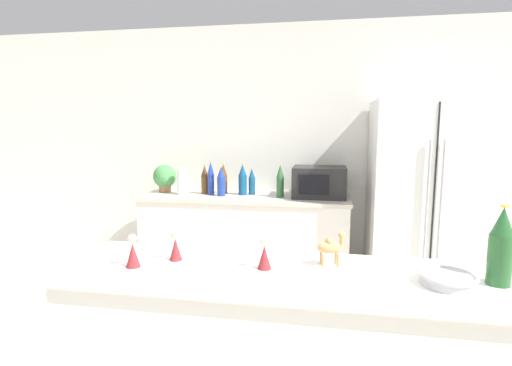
# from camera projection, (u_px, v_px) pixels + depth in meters

# --- Properties ---
(wall_back) EXTENTS (8.00, 0.06, 2.55)m
(wall_back) POSITION_uv_depth(u_px,v_px,m) (290.00, 156.00, 3.98)
(wall_back) COLOR silver
(wall_back) RESTS_ON ground_plane
(back_counter) EXTENTS (1.95, 0.63, 0.93)m
(back_counter) POSITION_uv_depth(u_px,v_px,m) (245.00, 242.00, 3.84)
(back_counter) COLOR silver
(back_counter) RESTS_ON ground_plane
(refrigerator) EXTENTS (0.87, 0.75, 1.79)m
(refrigerator) POSITION_uv_depth(u_px,v_px,m) (422.00, 206.00, 3.42)
(refrigerator) COLOR white
(refrigerator) RESTS_ON ground_plane
(potted_plant) EXTENTS (0.23, 0.23, 0.27)m
(potted_plant) POSITION_uv_depth(u_px,v_px,m) (165.00, 177.00, 3.93)
(potted_plant) COLOR #9E6B47
(potted_plant) RESTS_ON back_counter
(paper_towel_roll) EXTENTS (0.10, 0.10, 0.25)m
(paper_towel_roll) POSITION_uv_depth(u_px,v_px,m) (182.00, 181.00, 3.80)
(paper_towel_roll) COLOR white
(paper_towel_roll) RESTS_ON back_counter
(microwave) EXTENTS (0.48, 0.37, 0.28)m
(microwave) POSITION_uv_depth(u_px,v_px,m) (319.00, 182.00, 3.65)
(microwave) COLOR black
(microwave) RESTS_ON back_counter
(back_bottle_0) EXTENTS (0.06, 0.06, 0.33)m
(back_bottle_0) POSITION_uv_depth(u_px,v_px,m) (211.00, 178.00, 3.78)
(back_bottle_0) COLOR navy
(back_bottle_0) RESTS_ON back_counter
(back_bottle_1) EXTENTS (0.07, 0.07, 0.31)m
(back_bottle_1) POSITION_uv_depth(u_px,v_px,m) (280.00, 181.00, 3.65)
(back_bottle_1) COLOR #2D6033
(back_bottle_1) RESTS_ON back_counter
(back_bottle_2) EXTENTS (0.08, 0.08, 0.28)m
(back_bottle_2) POSITION_uv_depth(u_px,v_px,m) (221.00, 182.00, 3.72)
(back_bottle_2) COLOR navy
(back_bottle_2) RESTS_ON back_counter
(back_bottle_3) EXTENTS (0.07, 0.07, 0.28)m
(back_bottle_3) POSITION_uv_depth(u_px,v_px,m) (205.00, 180.00, 3.85)
(back_bottle_3) COLOR brown
(back_bottle_3) RESTS_ON back_counter
(back_bottle_4) EXTENTS (0.06, 0.06, 0.26)m
(back_bottle_4) POSITION_uv_depth(u_px,v_px,m) (252.00, 182.00, 3.79)
(back_bottle_4) COLOR navy
(back_bottle_4) RESTS_ON back_counter
(back_bottle_5) EXTENTS (0.08, 0.08, 0.30)m
(back_bottle_5) POSITION_uv_depth(u_px,v_px,m) (243.00, 180.00, 3.77)
(back_bottle_5) COLOR navy
(back_bottle_5) RESTS_ON back_counter
(back_bottle_6) EXTENTS (0.08, 0.08, 0.29)m
(back_bottle_6) POSITION_uv_depth(u_px,v_px,m) (223.00, 179.00, 3.87)
(back_bottle_6) COLOR brown
(back_bottle_6) RESTS_ON back_counter
(wine_bottle) EXTENTS (0.09, 0.09, 0.30)m
(wine_bottle) POSITION_uv_depth(u_px,v_px,m) (501.00, 247.00, 1.47)
(wine_bottle) COLOR #235628
(wine_bottle) RESTS_ON bar_counter
(fruit_bowl) EXTENTS (0.21, 0.21, 0.04)m
(fruit_bowl) POSITION_uv_depth(u_px,v_px,m) (448.00, 279.00, 1.48)
(fruit_bowl) COLOR #B7BABF
(fruit_bowl) RESTS_ON bar_counter
(camel_figurine) EXTENTS (0.12, 0.08, 0.15)m
(camel_figurine) POSITION_uv_depth(u_px,v_px,m) (331.00, 246.00, 1.68)
(camel_figurine) COLOR tan
(camel_figurine) RESTS_ON bar_counter
(wise_man_figurine_blue) EXTENTS (0.06, 0.06, 0.13)m
(wise_man_figurine_blue) POSITION_uv_depth(u_px,v_px,m) (176.00, 248.00, 1.76)
(wise_man_figurine_blue) COLOR maroon
(wise_man_figurine_blue) RESTS_ON bar_counter
(wise_man_figurine_crimson) EXTENTS (0.06, 0.06, 0.14)m
(wise_man_figurine_crimson) POSITION_uv_depth(u_px,v_px,m) (133.00, 253.00, 1.67)
(wise_man_figurine_crimson) COLOR maroon
(wise_man_figurine_crimson) RESTS_ON bar_counter
(wise_man_figurine_purple) EXTENTS (0.06, 0.06, 0.14)m
(wise_man_figurine_purple) POSITION_uv_depth(u_px,v_px,m) (264.00, 255.00, 1.65)
(wise_man_figurine_purple) COLOR maroon
(wise_man_figurine_purple) RESTS_ON bar_counter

